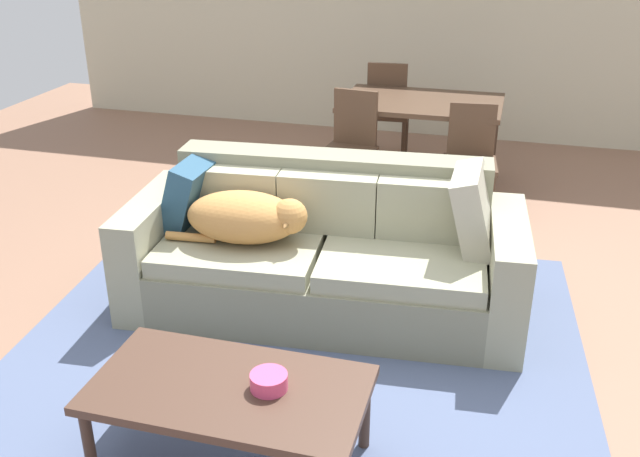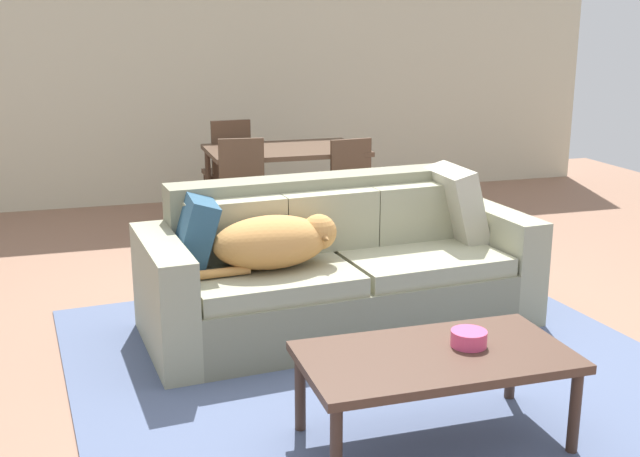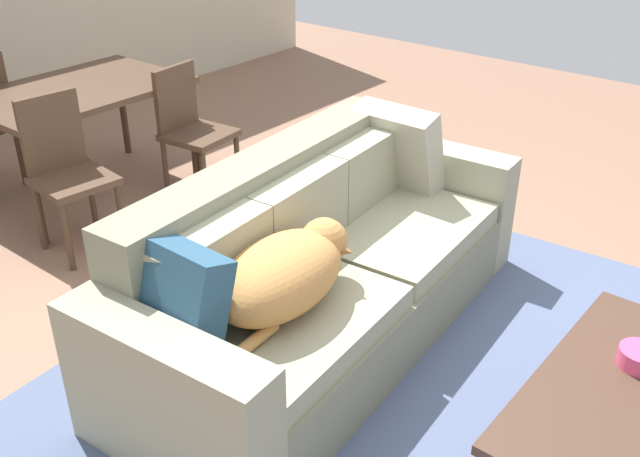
# 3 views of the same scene
# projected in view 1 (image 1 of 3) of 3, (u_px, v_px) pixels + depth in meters

# --- Properties ---
(ground_plane) EXTENTS (10.00, 10.00, 0.00)m
(ground_plane) POSITION_uv_depth(u_px,v_px,m) (334.00, 326.00, 4.23)
(ground_plane) COLOR #8E6650
(back_partition) EXTENTS (8.00, 0.12, 2.70)m
(back_partition) POSITION_uv_depth(u_px,v_px,m) (435.00, 2.00, 7.17)
(back_partition) COLOR beige
(back_partition) RESTS_ON ground
(area_rug) EXTENTS (3.36, 3.34, 0.01)m
(area_rug) POSITION_uv_depth(u_px,v_px,m) (291.00, 368.00, 3.84)
(area_rug) COLOR slate
(area_rug) RESTS_ON ground
(couch) EXTENTS (2.38, 1.13, 0.88)m
(couch) POSITION_uv_depth(u_px,v_px,m) (325.00, 255.00, 4.33)
(couch) COLOR gray
(couch) RESTS_ON ground
(dog_on_left_cushion) EXTENTS (0.83, 0.45, 0.30)m
(dog_on_left_cushion) POSITION_uv_depth(u_px,v_px,m) (248.00, 217.00, 4.16)
(dog_on_left_cushion) COLOR #C48848
(dog_on_left_cushion) RESTS_ON couch
(throw_pillow_by_left_arm) EXTENTS (0.28, 0.42, 0.44)m
(throw_pillow_by_left_arm) POSITION_uv_depth(u_px,v_px,m) (189.00, 194.00, 4.39)
(throw_pillow_by_left_arm) COLOR #294F6A
(throw_pillow_by_left_arm) RESTS_ON couch
(throw_pillow_by_right_arm) EXTENTS (0.28, 0.47, 0.50)m
(throw_pillow_by_right_arm) POSITION_uv_depth(u_px,v_px,m) (474.00, 211.00, 4.10)
(throw_pillow_by_right_arm) COLOR #B1AB95
(throw_pillow_by_right_arm) RESTS_ON couch
(coffee_table) EXTENTS (1.17, 0.62, 0.43)m
(coffee_table) POSITION_uv_depth(u_px,v_px,m) (229.00, 394.00, 3.04)
(coffee_table) COLOR #4C3327
(coffee_table) RESTS_ON ground
(bowl_on_coffee_table) EXTENTS (0.16, 0.16, 0.07)m
(bowl_on_coffee_table) POSITION_uv_depth(u_px,v_px,m) (269.00, 381.00, 2.99)
(bowl_on_coffee_table) COLOR #EA4C7F
(bowl_on_coffee_table) RESTS_ON coffee_table
(dining_table) EXTENTS (1.32, 0.88, 0.75)m
(dining_table) POSITION_uv_depth(u_px,v_px,m) (422.00, 108.00, 6.06)
(dining_table) COLOR #4E3626
(dining_table) RESTS_ON ground
(dining_chair_near_left) EXTENTS (0.44, 0.44, 0.91)m
(dining_chair_near_left) POSITION_uv_depth(u_px,v_px,m) (351.00, 143.00, 5.77)
(dining_chair_near_left) COLOR #4E3626
(dining_chair_near_left) RESTS_ON ground
(dining_chair_near_right) EXTENTS (0.44, 0.44, 0.86)m
(dining_chair_near_right) POSITION_uv_depth(u_px,v_px,m) (470.00, 155.00, 5.56)
(dining_chair_near_right) COLOR #4E3626
(dining_chair_near_right) RESTS_ON ground
(dining_chair_far_left) EXTENTS (0.43, 0.43, 0.94)m
(dining_chair_far_left) POSITION_uv_depth(u_px,v_px,m) (387.00, 107.00, 6.72)
(dining_chair_far_left) COLOR #4E3626
(dining_chair_far_left) RESTS_ON ground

